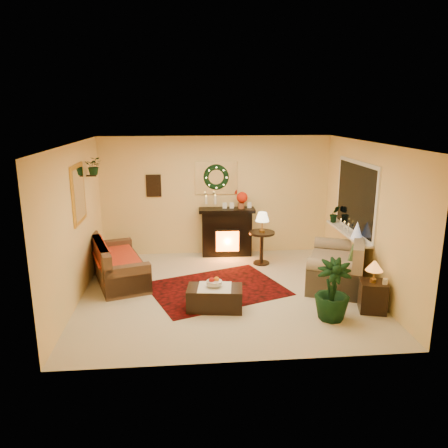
{
  "coord_description": "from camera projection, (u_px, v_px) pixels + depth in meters",
  "views": [
    {
      "loc": [
        -0.69,
        -7.16,
        3.11
      ],
      "look_at": [
        0.0,
        0.35,
        1.15
      ],
      "focal_mm": 35.0,
      "sensor_mm": 36.0,
      "label": 1
    }
  ],
  "objects": [
    {
      "name": "gold_mirror",
      "position": [
        78.0,
        194.0,
        7.38
      ],
      "size": [
        0.03,
        0.84,
        1.0
      ],
      "primitive_type": "cube",
      "color": "gold",
      "rests_on": "wall_left"
    },
    {
      "name": "floor_palm",
      "position": [
        332.0,
        292.0,
        6.62
      ],
      "size": [
        1.82,
        1.82,
        2.84
      ],
      "primitive_type": "imported",
      "rotation": [
        0.0,
        0.0,
        -0.16
      ],
      "color": "#134017",
      "rests_on": "floor"
    },
    {
      "name": "lamp_cream",
      "position": [
        262.0,
        223.0,
        8.91
      ],
      "size": [
        0.28,
        0.28,
        0.43
      ],
      "primitive_type": "cone",
      "color": "#FFF2B9",
      "rests_on": "side_table_round"
    },
    {
      "name": "wall_right",
      "position": [
        368.0,
        217.0,
        7.64
      ],
      "size": [
        4.5,
        4.5,
        0.0
      ],
      "primitive_type": "plane",
      "color": "#EFD88C",
      "rests_on": "ground"
    },
    {
      "name": "mantel_mirror",
      "position": [
        216.0,
        178.0,
        9.47
      ],
      "size": [
        0.92,
        0.02,
        0.72
      ],
      "primitive_type": "cube",
      "color": "white",
      "rests_on": "wall_back"
    },
    {
      "name": "poinsettia",
      "position": [
        242.0,
        197.0,
        9.41
      ],
      "size": [
        0.24,
        0.24,
        0.24
      ],
      "primitive_type": "sphere",
      "color": "red",
      "rests_on": "fireplace"
    },
    {
      "name": "mantel_candle_b",
      "position": [
        215.0,
        200.0,
        9.36
      ],
      "size": [
        0.06,
        0.06,
        0.19
      ],
      "primitive_type": "cylinder",
      "color": "#EDE8CE",
      "rests_on": "fireplace"
    },
    {
      "name": "sofa",
      "position": [
        119.0,
        259.0,
        8.17
      ],
      "size": [
        1.32,
        1.97,
        0.78
      ],
      "primitive_type": "cube",
      "rotation": [
        0.0,
        0.0,
        0.31
      ],
      "color": "#493020",
      "rests_on": "floor"
    },
    {
      "name": "fireplace",
      "position": [
        227.0,
        231.0,
        9.59
      ],
      "size": [
        1.09,
        0.37,
        0.99
      ],
      "primitive_type": "cube",
      "rotation": [
        0.0,
        0.0,
        -0.03
      ],
      "color": "black",
      "rests_on": "floor"
    },
    {
      "name": "window_sill",
      "position": [
        348.0,
        233.0,
        8.27
      ],
      "size": [
        0.22,
        1.86,
        0.04
      ],
      "primitive_type": "cube",
      "color": "white",
      "rests_on": "wall_right"
    },
    {
      "name": "window_frame",
      "position": [
        356.0,
        197.0,
        8.11
      ],
      "size": [
        0.03,
        1.86,
        1.36
      ],
      "primitive_type": "cube",
      "color": "white",
      "rests_on": "wall_right"
    },
    {
      "name": "wall_left",
      "position": [
        75.0,
        224.0,
        7.2
      ],
      "size": [
        4.5,
        4.5,
        0.0
      ],
      "primitive_type": "plane",
      "color": "#EFD88C",
      "rests_on": "ground"
    },
    {
      "name": "mantel_candle_a",
      "position": [
        206.0,
        200.0,
        9.34
      ],
      "size": [
        0.06,
        0.06,
        0.17
      ],
      "primitive_type": "cylinder",
      "color": "#FFFAC6",
      "rests_on": "fireplace"
    },
    {
      "name": "mini_tree",
      "position": [
        357.0,
        230.0,
        7.81
      ],
      "size": [
        0.21,
        0.21,
        0.32
      ],
      "primitive_type": "cone",
      "color": "silver",
      "rests_on": "window_sill"
    },
    {
      "name": "lamp_tiffany",
      "position": [
        374.0,
        267.0,
        6.81
      ],
      "size": [
        0.27,
        0.27,
        0.4
      ],
      "primitive_type": "cone",
      "color": "#FFBC44",
      "rests_on": "end_table_square"
    },
    {
      "name": "floor",
      "position": [
        226.0,
        292.0,
        7.75
      ],
      "size": [
        5.0,
        5.0,
        0.0
      ],
      "primitive_type": "plane",
      "color": "beige",
      "rests_on": "ground"
    },
    {
      "name": "wall_front",
      "position": [
        244.0,
        266.0,
        5.25
      ],
      "size": [
        5.0,
        5.0,
        0.0
      ],
      "primitive_type": "plane",
      "color": "#EFD88C",
      "rests_on": "ground"
    },
    {
      "name": "side_table_round",
      "position": [
        262.0,
        249.0,
        9.08
      ],
      "size": [
        0.65,
        0.65,
        0.69
      ],
      "primitive_type": "cylinder",
      "rotation": [
        0.0,
        0.0,
        -0.26
      ],
      "color": "#452017",
      "rests_on": "floor"
    },
    {
      "name": "window_glass",
      "position": [
        355.0,
        197.0,
        8.11
      ],
      "size": [
        0.02,
        1.7,
        1.22
      ],
      "primitive_type": "cube",
      "color": "black",
      "rests_on": "wall_right"
    },
    {
      "name": "wreath",
      "position": [
        216.0,
        177.0,
        9.43
      ],
      "size": [
        0.55,
        0.11,
        0.55
      ],
      "primitive_type": "torus",
      "rotation": [
        1.57,
        0.0,
        0.0
      ],
      "color": "#194719",
      "rests_on": "wall_back"
    },
    {
      "name": "coffee_table",
      "position": [
        215.0,
        297.0,
        7.02
      ],
      "size": [
        0.93,
        0.59,
        0.37
      ],
      "primitive_type": "cube",
      "rotation": [
        0.0,
        0.0,
        -0.13
      ],
      "color": "#40251B",
      "rests_on": "floor"
    },
    {
      "name": "ceiling",
      "position": [
        226.0,
        143.0,
        7.09
      ],
      "size": [
        5.0,
        5.0,
        0.0
      ],
      "primitive_type": "plane",
      "color": "white",
      "rests_on": "ground"
    },
    {
      "name": "area_rug",
      "position": [
        217.0,
        289.0,
        7.86
      ],
      "size": [
        2.72,
        2.39,
        0.01
      ],
      "primitive_type": "cube",
      "rotation": [
        0.0,
        0.0,
        0.36
      ],
      "color": "maroon",
      "rests_on": "floor"
    },
    {
      "name": "fruit_bowl",
      "position": [
        214.0,
        283.0,
        6.97
      ],
      "size": [
        0.25,
        0.25,
        0.06
      ],
      "primitive_type": "cylinder",
      "color": "silver",
      "rests_on": "coffee_table"
    },
    {
      "name": "end_table_square",
      "position": [
        373.0,
        295.0,
        6.94
      ],
      "size": [
        0.49,
        0.49,
        0.49
      ],
      "primitive_type": "cube",
      "rotation": [
        0.0,
        0.0,
        -0.26
      ],
      "color": "black",
      "rests_on": "floor"
    },
    {
      "name": "loveseat",
      "position": [
        336.0,
        262.0,
        8.02
      ],
      "size": [
        1.46,
        1.82,
        0.92
      ],
      "primitive_type": "cube",
      "rotation": [
        0.0,
        0.0,
        -0.39
      ],
      "color": "tan",
      "rests_on": "floor"
    },
    {
      "name": "wall_back",
      "position": [
        216.0,
        196.0,
        9.59
      ],
      "size": [
        5.0,
        5.0,
        0.0
      ],
      "primitive_type": "plane",
      "color": "#EFD88C",
      "rests_on": "ground"
    },
    {
      "name": "hanging_plant",
      "position": [
        95.0,
        175.0,
        8.06
      ],
      "size": [
        0.33,
        0.28,
        0.36
      ],
      "primitive_type": "imported",
      "color": "#194719",
      "rests_on": "wall_left"
    },
    {
      "name": "sill_plant",
      "position": [
        335.0,
        213.0,
        8.92
      ],
      "size": [
        0.25,
        0.2,
        0.46
      ],
      "primitive_type": "imported",
      "color": "black",
      "rests_on": "window_sill"
    },
    {
      "name": "wall_art",
      "position": [
        154.0,
        186.0,
        9.39
      ],
      "size": [
        0.32,
        0.03,
        0.48
      ],
      "primitive_type": "cube",
      "color": "#381E11",
      "rests_on": "wall_back"
    },
    {
      "name": "red_throw",
      "position": [
        115.0,
        255.0,
        8.27
      ],
      "size": [
        0.77,
        1.25,
        0.02
      ],
      "primitive_type": "cube",
      "color": "red",
      "rests_on": "sofa"
    }
  ]
}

